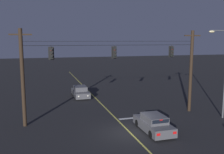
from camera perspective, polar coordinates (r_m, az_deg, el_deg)
The scene contains 10 objects.
ground_plane at distance 20.07m, azimuth 4.24°, elevation -12.69°, with size 180.00×180.00×0.00m, color black.
lane_centre_stripe at distance 29.28m, azimuth -2.80°, elevation -5.87°, with size 0.14×60.00×0.01m, color #D1C64C.
stop_bar_paint at distance 23.79m, azimuth 5.57°, elevation -9.29°, with size 3.40×0.36×0.01m, color silver.
signal_span_assembly at distance 22.78m, azimuth 0.72°, elevation 0.93°, with size 17.86×0.32×8.19m.
traffic_light_leftmost at distance 21.61m, azimuth -13.79°, elevation 5.31°, with size 0.48×0.41×1.22m.
traffic_light_left_inner at distance 22.58m, azimuth 0.59°, elevation 5.67°, with size 0.48×0.41×1.22m.
traffic_light_centre at distance 24.92m, azimuth 13.57°, elevation 5.70°, with size 0.48×0.41×1.22m.
car_waiting_near_lane at distance 20.36m, azimuth 9.52°, elevation -10.54°, with size 1.80×4.33×1.39m.
car_oncoming_lead at distance 32.20m, azimuth -7.27°, elevation -3.43°, with size 1.80×4.42×1.39m.
street_lamp_corner at distance 24.73m, azimuth 24.20°, elevation 2.32°, with size 2.11×0.30×8.20m.
Camera 1 is at (-6.70, -17.49, 7.22)m, focal length 39.77 mm.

